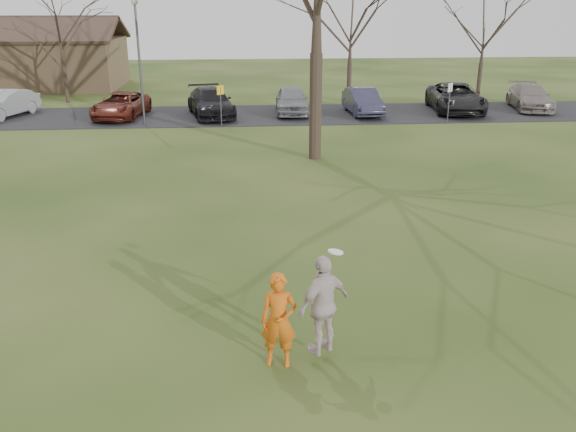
% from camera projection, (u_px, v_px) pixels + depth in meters
% --- Properties ---
extents(ground, '(120.00, 120.00, 0.00)m').
position_uv_depth(ground, '(307.00, 376.00, 10.21)').
color(ground, '#1E380F').
rests_on(ground, ground).
extents(parking_strip, '(62.00, 6.50, 0.04)m').
position_uv_depth(parking_strip, '(258.00, 115.00, 33.62)').
color(parking_strip, black).
rests_on(parking_strip, ground).
extents(player_defender, '(0.70, 0.52, 1.75)m').
position_uv_depth(player_defender, '(279.00, 320.00, 10.27)').
color(player_defender, '#CD5C10').
rests_on(player_defender, ground).
extents(car_1, '(2.88, 4.72, 1.47)m').
position_uv_depth(car_1, '(4.00, 104.00, 32.66)').
color(car_1, '#96979B').
rests_on(car_1, parking_strip).
extents(car_2, '(2.94, 5.14, 1.35)m').
position_uv_depth(car_2, '(121.00, 105.00, 32.58)').
color(car_2, '#5C1F15').
rests_on(car_2, parking_strip).
extents(car_3, '(3.15, 5.57, 1.52)m').
position_uv_depth(car_3, '(211.00, 102.00, 32.93)').
color(car_3, black).
rests_on(car_3, parking_strip).
extents(car_4, '(2.01, 4.58, 1.53)m').
position_uv_depth(car_4, '(292.00, 100.00, 33.60)').
color(car_4, gray).
rests_on(car_4, parking_strip).
extents(car_5, '(1.73, 4.44, 1.44)m').
position_uv_depth(car_5, '(363.00, 101.00, 33.48)').
color(car_5, '#2F2E46').
rests_on(car_5, parking_strip).
extents(car_6, '(3.36, 6.06, 1.61)m').
position_uv_depth(car_6, '(456.00, 98.00, 34.31)').
color(car_6, black).
rests_on(car_6, parking_strip).
extents(car_7, '(2.93, 5.17, 1.41)m').
position_uv_depth(car_7, '(530.00, 97.00, 35.06)').
color(car_7, gray).
rests_on(car_7, parking_strip).
extents(catching_play, '(1.15, 0.99, 1.88)m').
position_uv_depth(catching_play, '(324.00, 305.00, 10.28)').
color(catching_play, beige).
rests_on(catching_play, ground).
extents(lamp_post, '(0.34, 0.34, 6.27)m').
position_uv_depth(lamp_post, '(138.00, 47.00, 29.47)').
color(lamp_post, '#47474C').
rests_on(lamp_post, ground).
extents(sign_yellow, '(0.35, 0.35, 2.08)m').
position_uv_depth(sign_yellow, '(221.00, 98.00, 30.17)').
color(sign_yellow, '#47474C').
rests_on(sign_yellow, ground).
extents(sign_white, '(0.35, 0.35, 2.08)m').
position_uv_depth(sign_white, '(450.00, 95.00, 31.08)').
color(sign_white, '#47474C').
rests_on(sign_white, ground).
extents(small_tree_row, '(55.00, 5.90, 8.50)m').
position_uv_depth(small_tree_row, '(324.00, 38.00, 37.37)').
color(small_tree_row, '#352821').
rests_on(small_tree_row, ground).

